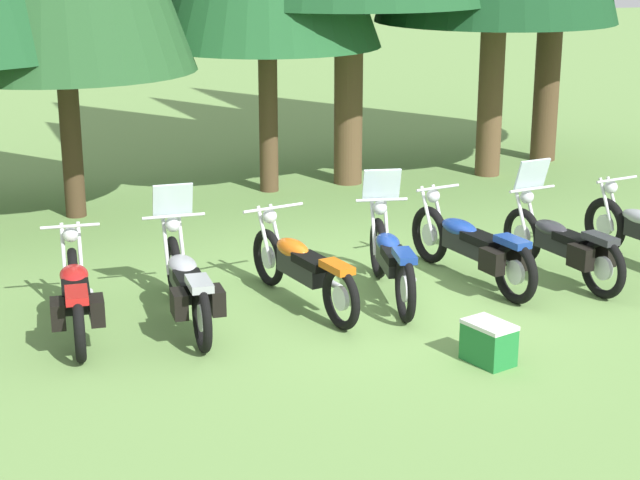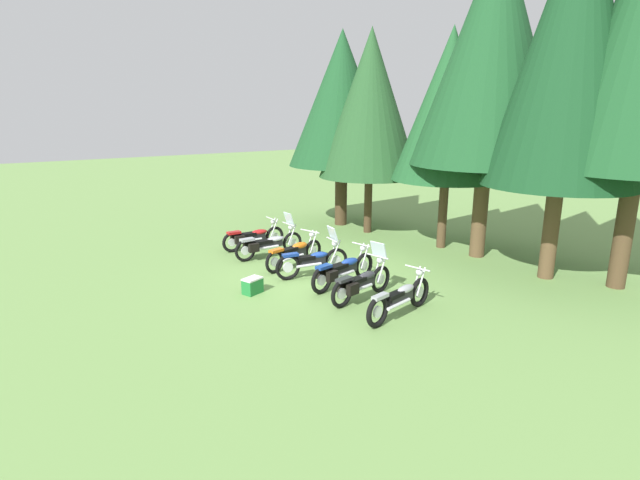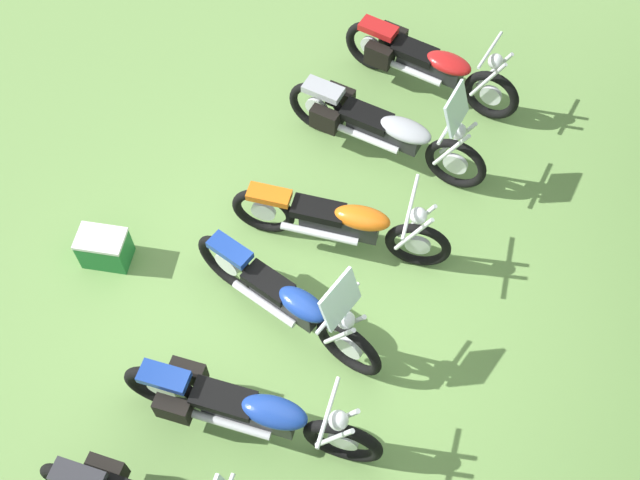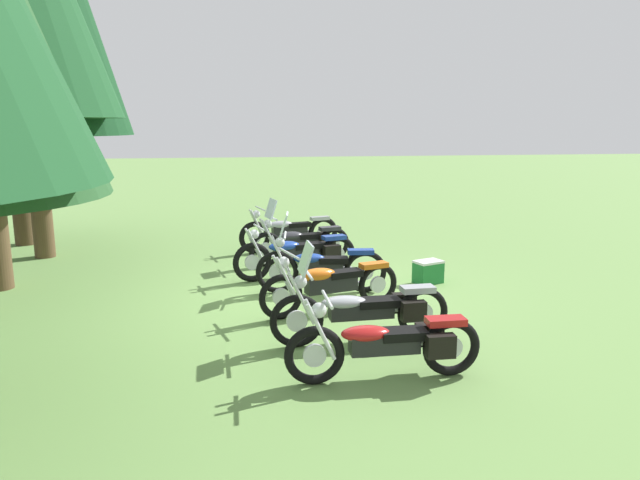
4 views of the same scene
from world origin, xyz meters
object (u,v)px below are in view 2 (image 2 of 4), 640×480
Objects in this scene: motorcycle_2 at (295,252)px; picnic_cooler at (253,286)px; pine_tree_0 at (342,99)px; motorcycle_6 at (400,298)px; pine_tree_2 at (450,105)px; motorcycle_3 at (314,260)px; pine_tree_1 at (371,104)px; pine_tree_4 at (573,43)px; motorcycle_5 at (361,282)px; motorcycle_0 at (252,237)px; motorcycle_4 at (343,269)px; motorcycle_1 at (268,243)px; pine_tree_3 at (493,51)px.

motorcycle_2 reaches higher than picnic_cooler.
pine_tree_0 is 13.02× the size of picnic_cooler.
motorcycle_6 is 7.62m from pine_tree_2.
pine_tree_1 reaches higher than motorcycle_3.
motorcycle_2 is 2.45m from picnic_cooler.
pine_tree_4 reaches higher than pine_tree_1.
motorcycle_5 is 8.29m from pine_tree_1.
pine_tree_0 is at bearing -169.69° from pine_tree_2.
motorcycle_0 is 3.51m from motorcycle_3.
picnic_cooler is at bearing 147.35° from motorcycle_4.
motorcycle_4 is at bearing 70.63° from picnic_cooler.
motorcycle_1 is 9.99m from pine_tree_4.
pine_tree_3 is at bearing 9.75° from pine_tree_0.
motorcycle_0 is at bearing -141.57° from pine_tree_4.
motorcycle_6 is 3.84m from picnic_cooler.
pine_tree_2 is (3.07, 0.77, -0.05)m from pine_tree_1.
motorcycle_2 is 0.24× the size of pine_tree_3.
motorcycle_5 is at bearing -113.67° from motorcycle_4.
pine_tree_0 is (-1.47, 4.65, 4.50)m from motorcycle_0.
pine_tree_0 is 1.66m from pine_tree_1.
pine_tree_0 is at bearing 129.23° from picnic_cooler.
motorcycle_3 is at bearing -41.70° from pine_tree_0.
pine_tree_1 reaches higher than motorcycle_1.
motorcycle_5 reaches higher than motorcycle_2.
motorcycle_5 is 0.29× the size of pine_tree_0.
motorcycle_3 is 1.03× the size of motorcycle_5.
pine_tree_0 is 1.06× the size of pine_tree_2.
pine_tree_0 is at bearing 55.50° from motorcycle_3.
motorcycle_3 is 2.07m from picnic_cooler.
motorcycle_3 is 8.65m from pine_tree_4.
pine_tree_4 is (5.96, 5.63, 5.71)m from motorcycle_1.
pine_tree_2 is (3.26, 5.51, 4.26)m from motorcycle_0.
motorcycle_1 reaches higher than picnic_cooler.
motorcycle_1 is 0.25× the size of pine_tree_3.
pine_tree_4 is at bearing 7.37° from pine_tree_1.
picnic_cooler is (3.62, -6.55, -4.54)m from pine_tree_1.
motorcycle_2 is at bearing -111.68° from pine_tree_3.
pine_tree_0 is (-7.14, 4.40, 4.47)m from motorcycle_5.
motorcycle_5 is 9.50m from pine_tree_0.
motorcycle_4 reaches higher than motorcycle_0.
pine_tree_4 reaches higher than motorcycle_1.
pine_tree_2 is (-0.24, 5.29, 4.22)m from motorcycle_3.
motorcycle_6 is at bearing -26.91° from pine_tree_0.
pine_tree_4 is (8.58, 0.99, 1.24)m from pine_tree_0.
pine_tree_4 reaches higher than motorcycle_5.
pine_tree_3 is (4.63, 5.70, 5.79)m from motorcycle_0.
motorcycle_1 is at bearing 102.39° from motorcycle_3.
motorcycle_5 is at bearing -79.21° from pine_tree_3.
pine_tree_4 is at bearing -15.29° from motorcycle_6.
pine_tree_3 is 2.48m from pine_tree_4.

